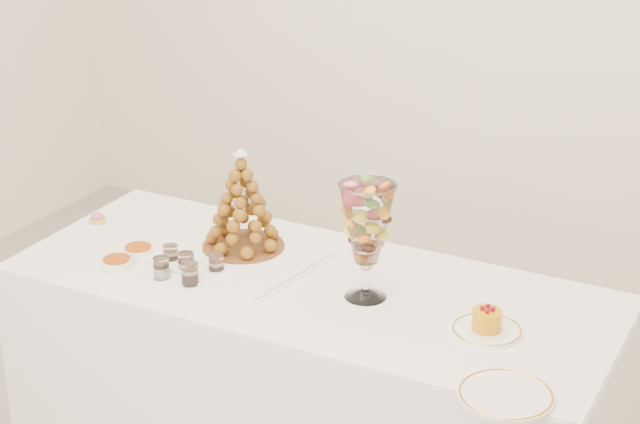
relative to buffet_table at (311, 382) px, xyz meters
The scene contains 15 objects.
buffet_table is the anchor object (origin of this frame).
lace_tray 0.48m from the buffet_table, behind, with size 0.54×0.40×0.02m, color white.
macaron_vase 0.62m from the buffet_table, ahead, with size 0.16×0.16×0.36m.
cake_plate 0.68m from the buffet_table, ahead, with size 0.20×0.20×0.01m, color white.
spare_plate 0.88m from the buffet_table, 23.16° to the right, with size 0.24×0.24×0.01m, color white.
pink_tart 0.94m from the buffet_table, behind, with size 0.06×0.06×0.04m.
verrine_a 0.60m from the buffet_table, 166.41° to the right, with size 0.05×0.05×0.06m, color white.
verrine_b 0.55m from the buffet_table, 159.55° to the right, with size 0.05×0.05×0.07m, color white.
verrine_c 0.49m from the buffet_table, 160.19° to the right, with size 0.05×0.05×0.06m, color white.
verrine_d 0.60m from the buffet_table, 154.32° to the right, with size 0.05×0.05×0.07m, color white.
verrine_e 0.53m from the buffet_table, 148.27° to the right, with size 0.05×0.05×0.07m, color white.
ramekin_back 0.69m from the buffet_table, 169.05° to the right, with size 0.10×0.10×0.03m, color white.
ramekin_front 0.71m from the buffet_table, 159.52° to the right, with size 0.10×0.10×0.03m, color white.
croquembouche 0.61m from the buffet_table, 164.84° to the left, with size 0.26×0.26×0.33m.
mousse_cake 0.70m from the buffet_table, ahead, with size 0.08×0.08×0.07m.
Camera 1 is at (1.46, -2.22, 2.17)m, focal length 60.00 mm.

